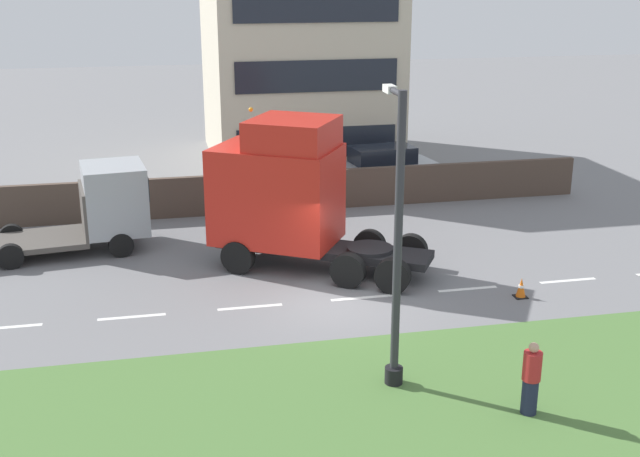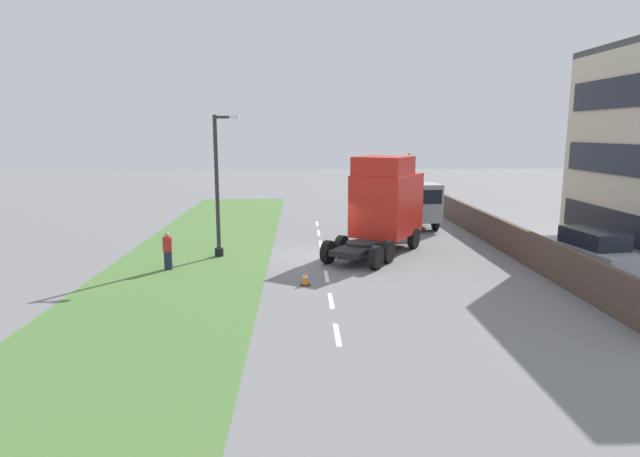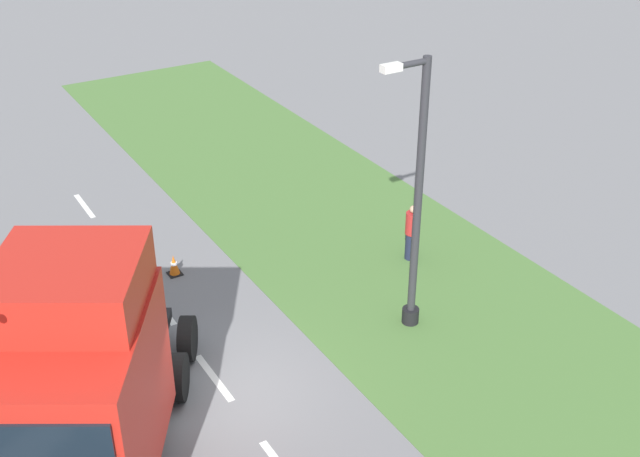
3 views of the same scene
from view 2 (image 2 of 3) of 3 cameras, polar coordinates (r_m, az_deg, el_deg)
ground_plane at (r=25.77m, az=0.28°, el=-2.83°), size 120.00×120.00×0.00m
grass_verge at (r=26.22m, az=-12.95°, el=-2.85°), size 7.00×44.00×0.01m
lane_markings at (r=25.09m, az=0.35°, el=-3.18°), size 0.16×21.00×0.00m
boundary_wall at (r=27.49m, az=19.38°, el=-0.95°), size 0.25×24.00×1.53m
lorry_cab at (r=26.61m, az=6.93°, el=2.64°), size 5.52×6.82×4.81m
flatbed_truck at (r=32.77m, az=10.25°, el=2.47°), size 2.98×5.88×2.82m
parked_car at (r=24.39m, az=26.91°, el=-2.41°), size 2.39×4.83×1.95m
lamp_post at (r=25.40m, az=-10.78°, el=3.56°), size 1.32×0.41×6.60m
pedestrian at (r=23.79m, az=-15.93°, el=-2.36°), size 0.39×0.39×1.64m
traffic_cone_lead at (r=20.70m, az=-1.59°, el=-5.30°), size 0.36×0.36×0.58m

